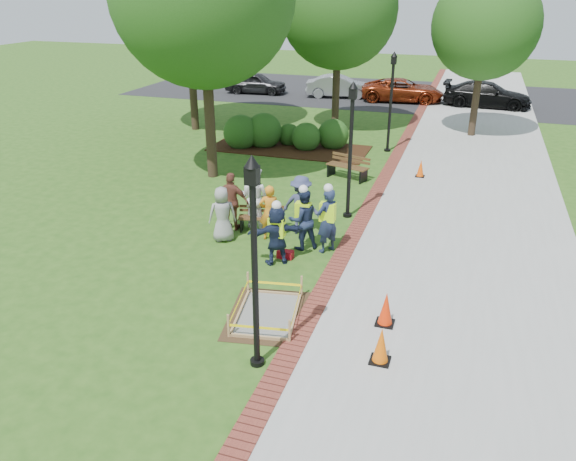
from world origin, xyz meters
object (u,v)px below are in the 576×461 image
(lamp_near, at_px, (254,251))
(hivis_worker_b, at_px, (327,219))
(hivis_worker_c, at_px, (303,217))
(hivis_worker_a, at_px, (277,233))
(wet_concrete_pad, at_px, (267,306))
(bench_near, at_px, (261,223))
(cone_front, at_px, (381,346))

(lamp_near, bearing_deg, hivis_worker_b, 89.92)
(hivis_worker_c, bearing_deg, hivis_worker_a, -109.52)
(wet_concrete_pad, bearing_deg, bench_near, 112.36)
(wet_concrete_pad, height_order, lamp_near, lamp_near)
(lamp_near, relative_size, hivis_worker_a, 2.40)
(cone_front, bearing_deg, wet_concrete_pad, 161.68)
(cone_front, distance_m, lamp_near, 3.21)
(bench_near, bearing_deg, hivis_worker_a, -58.42)
(lamp_near, xyz_separation_m, hivis_worker_a, (-1.07, 4.22, -1.59))
(wet_concrete_pad, height_order, hivis_worker_b, hivis_worker_b)
(lamp_near, distance_m, hivis_worker_b, 5.54)
(wet_concrete_pad, relative_size, hivis_worker_b, 1.28)
(cone_front, distance_m, hivis_worker_b, 5.10)
(hivis_worker_a, bearing_deg, wet_concrete_pad, -75.48)
(lamp_near, relative_size, hivis_worker_b, 2.14)
(bench_near, xyz_separation_m, cone_front, (4.51, -5.30, 0.15))
(wet_concrete_pad, distance_m, hivis_worker_a, 2.68)
(cone_front, relative_size, lamp_near, 0.19)
(hivis_worker_b, bearing_deg, hivis_worker_a, -134.17)
(wet_concrete_pad, height_order, cone_front, cone_front)
(bench_near, bearing_deg, cone_front, -49.58)
(wet_concrete_pad, distance_m, hivis_worker_b, 3.72)
(hivis_worker_a, bearing_deg, hivis_worker_b, 45.83)
(wet_concrete_pad, distance_m, hivis_worker_c, 3.69)
(cone_front, relative_size, hivis_worker_b, 0.40)
(cone_front, height_order, hivis_worker_a, hivis_worker_a)
(hivis_worker_c, bearing_deg, bench_near, 152.82)
(wet_concrete_pad, relative_size, hivis_worker_a, 1.44)
(lamp_near, relative_size, hivis_worker_c, 2.27)
(wet_concrete_pad, relative_size, hivis_worker_c, 1.36)
(wet_concrete_pad, bearing_deg, hivis_worker_c, 94.19)
(cone_front, bearing_deg, hivis_worker_a, 134.50)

